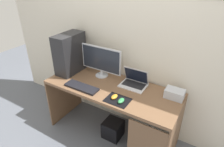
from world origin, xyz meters
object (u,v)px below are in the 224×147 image
at_px(monitor, 101,61).
at_px(laptop, 134,82).
at_px(mouse_right, 121,101).
at_px(keyboard, 82,87).
at_px(mouse_left, 114,97).
at_px(subwoofer, 113,129).
at_px(pc_tower, 70,53).
at_px(projector, 175,94).

relative_size(monitor, laptop, 1.85).
relative_size(laptop, mouse_right, 3.18).
relative_size(keyboard, mouse_left, 4.38).
relative_size(monitor, subwoofer, 2.42).
bearing_deg(pc_tower, projector, 4.41).
relative_size(pc_tower, keyboard, 1.23).
distance_m(pc_tower, monitor, 0.43).
xyz_separation_m(laptop, subwoofer, (-0.17, -0.21, -0.66)).
bearing_deg(pc_tower, keyboard, -34.71).
distance_m(projector, mouse_right, 0.58).
height_order(pc_tower, subwoofer, pc_tower).
bearing_deg(keyboard, subwoofer, 26.70).
height_order(projector, mouse_right, projector).
height_order(pc_tower, projector, pc_tower).
bearing_deg(mouse_right, pc_tower, 163.52).
bearing_deg(pc_tower, laptop, 7.22).
height_order(projector, mouse_left, projector).
distance_m(monitor, laptop, 0.49).
distance_m(monitor, subwoofer, 0.91).
relative_size(projector, mouse_left, 2.08).
bearing_deg(subwoofer, projector, 17.40).
height_order(projector, subwoofer, projector).
bearing_deg(mouse_right, mouse_left, 165.26).
height_order(pc_tower, monitor, pc_tower).
bearing_deg(keyboard, monitor, 83.97).
distance_m(pc_tower, mouse_left, 0.88).
bearing_deg(mouse_left, pc_tower, 163.32).
height_order(mouse_left, mouse_right, same).
height_order(keyboard, subwoofer, keyboard).
relative_size(pc_tower, mouse_right, 5.39).
xyz_separation_m(monitor, keyboard, (-0.04, -0.36, -0.20)).
bearing_deg(keyboard, mouse_right, -0.54).
distance_m(monitor, mouse_right, 0.64).
xyz_separation_m(mouse_right, subwoofer, (-0.20, 0.17, -0.64)).
bearing_deg(mouse_right, subwoofer, 139.17).
height_order(laptop, mouse_left, laptop).
height_order(mouse_right, subwoofer, mouse_right).
height_order(pc_tower, mouse_left, pc_tower).
bearing_deg(pc_tower, mouse_right, -16.48).
xyz_separation_m(monitor, mouse_left, (0.40, -0.34, -0.19)).
xyz_separation_m(projector, subwoofer, (-0.65, -0.20, -0.67)).
bearing_deg(laptop, projector, -0.79).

